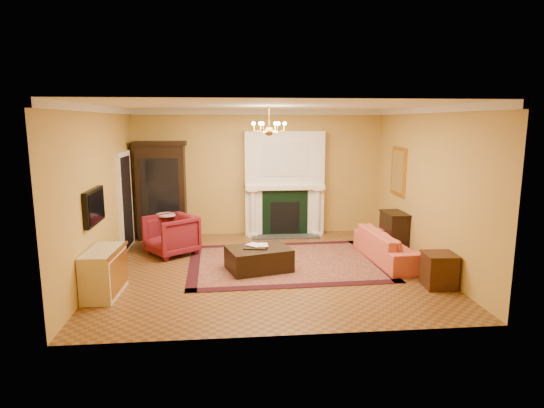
{
  "coord_description": "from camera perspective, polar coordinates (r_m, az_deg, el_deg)",
  "views": [
    {
      "loc": [
        -0.74,
        -8.18,
        2.73
      ],
      "look_at": [
        0.08,
        0.3,
        1.17
      ],
      "focal_mm": 30.0,
      "sensor_mm": 36.0,
      "label": 1
    }
  ],
  "objects": [
    {
      "name": "fireplace",
      "position": [
        10.95,
        1.56,
        2.28
      ],
      "size": [
        1.9,
        0.7,
        2.5
      ],
      "color": "white",
      "rests_on": "wall_back"
    },
    {
      "name": "book_b",
      "position": [
        8.4,
        -1.93,
        -4.38
      ],
      "size": [
        0.2,
        0.02,
        0.28
      ],
      "primitive_type": "imported",
      "rotation": [
        0.0,
        0.0,
        0.01
      ],
      "color": "gray",
      "rests_on": "ottoman_tray"
    },
    {
      "name": "gilt_mirror",
      "position": [
        10.33,
        15.57,
        3.97
      ],
      "size": [
        0.06,
        0.76,
        1.05
      ],
      "color": "gold",
      "rests_on": "wall_right"
    },
    {
      "name": "wall_left",
      "position": [
        8.58,
        -20.81,
        1.42
      ],
      "size": [
        0.02,
        5.5,
        3.0
      ],
      "primitive_type": "cube",
      "color": "gold",
      "rests_on": "floor"
    },
    {
      "name": "wingback_armchair",
      "position": [
        9.62,
        -12.55,
        -3.59
      ],
      "size": [
        1.19,
        1.2,
        0.91
      ],
      "primitive_type": "imported",
      "rotation": [
        0.0,
        0.0,
        -0.94
      ],
      "color": "maroon",
      "rests_on": "floor"
    },
    {
      "name": "ceiling",
      "position": [
        8.22,
        -0.37,
        12.29
      ],
      "size": [
        6.0,
        5.5,
        0.02
      ],
      "primitive_type": "cube",
      "color": "white",
      "rests_on": "wall_back"
    },
    {
      "name": "pedestal_table",
      "position": [
        10.05,
        -13.03,
        -3.03
      ],
      "size": [
        0.43,
        0.43,
        0.78
      ],
      "color": "black",
      "rests_on": "floor"
    },
    {
      "name": "wall_right",
      "position": [
        9.08,
        18.92,
        2.0
      ],
      "size": [
        0.02,
        5.5,
        3.0
      ],
      "primitive_type": "cube",
      "color": "gold",
      "rests_on": "floor"
    },
    {
      "name": "console_table",
      "position": [
        10.1,
        15.07,
        -3.38
      ],
      "size": [
        0.43,
        0.72,
        0.79
      ],
      "primitive_type": "cube",
      "rotation": [
        0.0,
        0.0,
        0.04
      ],
      "color": "black",
      "rests_on": "floor"
    },
    {
      "name": "china_cabinet",
      "position": [
        10.91,
        -13.66,
        1.41
      ],
      "size": [
        1.09,
        0.5,
        2.18
      ],
      "primitive_type": "cube",
      "rotation": [
        0.0,
        0.0,
        0.01
      ],
      "color": "black",
      "rests_on": "floor"
    },
    {
      "name": "topiary_right",
      "position": [
        10.98,
        5.36,
        3.64
      ],
      "size": [
        0.15,
        0.15,
        0.41
      ],
      "color": "tan",
      "rests_on": "fireplace"
    },
    {
      "name": "topiary_left",
      "position": [
        10.81,
        -2.12,
        3.63
      ],
      "size": [
        0.16,
        0.16,
        0.43
      ],
      "color": "tan",
      "rests_on": "fireplace"
    },
    {
      "name": "doorway",
      "position": [
        10.27,
        -17.9,
        0.4
      ],
      "size": [
        0.08,
        1.05,
        2.1
      ],
      "color": "silver",
      "rests_on": "wall_left"
    },
    {
      "name": "end_table",
      "position": [
        8.12,
        20.21,
        -7.92
      ],
      "size": [
        0.5,
        0.5,
        0.55
      ],
      "primitive_type": "cube",
      "rotation": [
        0.0,
        0.0,
        -0.06
      ],
      "color": "#3A2010",
      "rests_on": "floor"
    },
    {
      "name": "commode",
      "position": [
        7.75,
        -20.34,
        -8.06
      ],
      "size": [
        0.52,
        1.02,
        0.74
      ],
      "primitive_type": "cube",
      "rotation": [
        0.0,
        0.0,
        -0.05
      ],
      "color": "beige",
      "rests_on": "floor"
    },
    {
      "name": "crown_molding",
      "position": [
        9.17,
        -0.92,
        11.66
      ],
      "size": [
        6.0,
        5.5,
        0.12
      ],
      "color": "silver",
      "rests_on": "ceiling"
    },
    {
      "name": "ottoman_tray",
      "position": [
        8.42,
        -2.12,
        -5.42
      ],
      "size": [
        0.46,
        0.38,
        0.03
      ],
      "primitive_type": "cube",
      "rotation": [
        0.0,
        0.0,
        -0.16
      ],
      "color": "black",
      "rests_on": "leather_ottoman"
    },
    {
      "name": "wall_back",
      "position": [
        11.04,
        -1.65,
        3.95
      ],
      "size": [
        6.0,
        0.02,
        3.0
      ],
      "primitive_type": "cube",
      "color": "gold",
      "rests_on": "floor"
    },
    {
      "name": "chandelier",
      "position": [
        8.22,
        -0.37,
        9.49
      ],
      "size": [
        0.63,
        0.55,
        0.53
      ],
      "color": "#B99132",
      "rests_on": "ceiling"
    },
    {
      "name": "oriental_rug",
      "position": [
        8.97,
        1.71,
        -7.34
      ],
      "size": [
        3.81,
        2.9,
        0.01
      ],
      "primitive_type": "cube",
      "rotation": [
        0.0,
        0.0,
        0.03
      ],
      "color": "#3F0E0D",
      "rests_on": "floor"
    },
    {
      "name": "tv_panel",
      "position": [
        8.02,
        -21.41,
        -0.29
      ],
      "size": [
        0.09,
        0.95,
        0.58
      ],
      "color": "black",
      "rests_on": "wall_left"
    },
    {
      "name": "coral_sofa",
      "position": [
        9.27,
        14.72,
        -4.53
      ],
      "size": [
        0.73,
        2.11,
        0.81
      ],
      "primitive_type": "imported",
      "rotation": [
        0.0,
        0.0,
        1.63
      ],
      "color": "#C14F3D",
      "rests_on": "floor"
    },
    {
      "name": "leather_ottoman",
      "position": [
        8.48,
        -1.68,
        -6.87
      ],
      "size": [
        1.29,
        1.08,
        0.41
      ],
      "primitive_type": "cube",
      "rotation": [
        0.0,
        0.0,
        0.27
      ],
      "color": "black",
      "rests_on": "oriental_rug"
    },
    {
      "name": "wall_front",
      "position": [
        5.61,
        2.19,
        -2.34
      ],
      "size": [
        6.0,
        0.02,
        3.0
      ],
      "primitive_type": "cube",
      "color": "gold",
      "rests_on": "floor"
    },
    {
      "name": "floor",
      "position": [
        8.66,
        -0.35,
        -8.1
      ],
      "size": [
        6.0,
        5.5,
        0.02
      ],
      "primitive_type": "cube",
      "color": "brown",
      "rests_on": "ground"
    },
    {
      "name": "book_a",
      "position": [
        8.33,
        -2.67,
        -4.47
      ],
      "size": [
        0.17,
        0.17,
        0.29
      ],
      "primitive_type": "imported",
      "rotation": [
        0.0,
        0.0,
        0.78
      ],
      "color": "gray",
      "rests_on": "ottoman_tray"
    }
  ]
}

